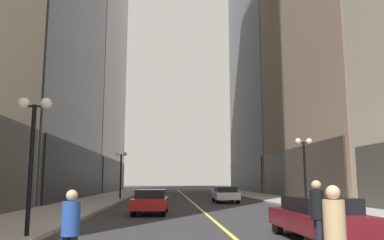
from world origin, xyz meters
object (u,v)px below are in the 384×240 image
(car_red, at_px, (151,201))
(pedestrian_in_black_coat, at_px, (317,211))
(pedestrian_in_blue_hoodie, at_px, (71,227))
(pedestrian_in_tan_trench, at_px, (335,232))
(street_lamp_right_mid, at_px, (304,157))
(street_lamp_left_far, at_px, (121,165))
(car_maroon, at_px, (318,217))
(street_lamp_left_near, at_px, (33,134))
(car_white, at_px, (225,194))

(car_red, bearing_deg, pedestrian_in_black_coat, -69.60)
(pedestrian_in_blue_hoodie, bearing_deg, pedestrian_in_tan_trench, -18.39)
(pedestrian_in_black_coat, bearing_deg, street_lamp_right_mid, 71.17)
(street_lamp_left_far, bearing_deg, car_maroon, -70.23)
(street_lamp_left_far, bearing_deg, street_lamp_right_mid, -44.62)
(car_red, relative_size, pedestrian_in_blue_hoodie, 2.51)
(street_lamp_right_mid, bearing_deg, car_maroon, -108.31)
(street_lamp_left_near, xyz_separation_m, street_lamp_left_far, (0.00, 23.98, 0.00))
(street_lamp_left_far, bearing_deg, street_lamp_left_near, -90.00)
(street_lamp_left_far, bearing_deg, car_white, -24.49)
(pedestrian_in_blue_hoodie, xyz_separation_m, street_lamp_right_mid, (10.35, 16.26, 2.31))
(street_lamp_left_near, relative_size, street_lamp_right_mid, 1.00)
(car_red, bearing_deg, car_white, 61.98)
(pedestrian_in_black_coat, height_order, street_lamp_left_far, street_lamp_left_far)
(street_lamp_left_near, relative_size, street_lamp_left_far, 1.00)
(pedestrian_in_black_coat, bearing_deg, street_lamp_left_near, 159.17)
(car_maroon, xyz_separation_m, street_lamp_left_near, (-8.84, 0.62, 2.54))
(pedestrian_in_black_coat, height_order, street_lamp_left_near, street_lamp_left_near)
(car_maroon, distance_m, pedestrian_in_tan_trench, 6.10)
(street_lamp_right_mid, bearing_deg, car_white, 113.71)
(street_lamp_left_near, height_order, street_lamp_right_mid, same)
(street_lamp_right_mid, bearing_deg, street_lamp_left_far, 135.38)
(pedestrian_in_tan_trench, bearing_deg, street_lamp_left_far, 102.74)
(car_maroon, height_order, street_lamp_left_near, street_lamp_left_near)
(pedestrian_in_blue_hoodie, relative_size, street_lamp_left_near, 0.37)
(car_white, height_order, pedestrian_in_blue_hoodie, pedestrian_in_blue_hoodie)
(pedestrian_in_black_coat, bearing_deg, street_lamp_left_far, 106.33)
(car_red, distance_m, car_white, 12.11)
(car_white, height_order, pedestrian_in_tan_trench, pedestrian_in_tan_trench)
(pedestrian_in_tan_trench, xyz_separation_m, street_lamp_left_near, (-6.86, 6.38, 2.24))
(car_maroon, height_order, street_lamp_right_mid, street_lamp_right_mid)
(car_white, height_order, street_lamp_left_near, street_lamp_left_near)
(car_maroon, bearing_deg, car_red, 119.18)
(pedestrian_in_black_coat, relative_size, street_lamp_right_mid, 0.41)
(car_white, bearing_deg, street_lamp_left_far, 155.51)
(pedestrian_in_blue_hoodie, bearing_deg, car_white, 75.04)
(pedestrian_in_black_coat, distance_m, pedestrian_in_tan_trench, 3.53)
(car_maroon, relative_size, street_lamp_right_mid, 0.98)
(car_maroon, height_order, street_lamp_left_far, street_lamp_left_far)
(car_maroon, xyz_separation_m, pedestrian_in_black_coat, (-0.94, -2.39, 0.35))
(pedestrian_in_tan_trench, bearing_deg, pedestrian_in_blue_hoodie, 161.61)
(car_red, bearing_deg, pedestrian_in_tan_trench, -77.37)
(car_maroon, bearing_deg, pedestrian_in_blue_hoodie, -146.07)
(pedestrian_in_black_coat, height_order, pedestrian_in_tan_trench, pedestrian_in_black_coat)
(car_red, distance_m, pedestrian_in_blue_hoodie, 14.11)
(car_red, xyz_separation_m, pedestrian_in_black_coat, (4.52, -12.17, 0.35))
(pedestrian_in_blue_hoodie, relative_size, pedestrian_in_black_coat, 0.90)
(pedestrian_in_blue_hoodie, bearing_deg, car_maroon, 33.93)
(car_maroon, height_order, pedestrian_in_tan_trench, pedestrian_in_tan_trench)
(street_lamp_left_near, xyz_separation_m, street_lamp_right_mid, (12.80, 11.35, 0.00))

